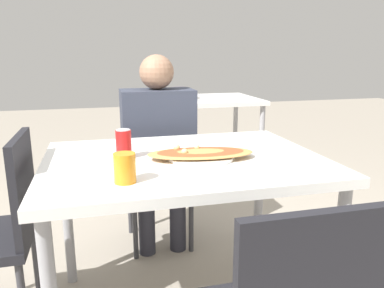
{
  "coord_description": "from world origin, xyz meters",
  "views": [
    {
      "loc": [
        -0.35,
        -1.51,
        1.2
      ],
      "look_at": [
        0.03,
        -0.01,
        0.82
      ],
      "focal_mm": 35.0,
      "sensor_mm": 36.0,
      "label": 1
    }
  ],
  "objects_px": {
    "pizza_main": "(200,154)",
    "person_seated": "(158,138)",
    "dining_table": "(184,174)",
    "drink_glass": "(125,168)",
    "chair_far_seated": "(156,165)",
    "soda_can": "(124,144)"
  },
  "relations": [
    {
      "from": "dining_table",
      "to": "soda_can",
      "type": "height_order",
      "value": "soda_can"
    },
    {
      "from": "soda_can",
      "to": "drink_glass",
      "type": "relative_size",
      "value": 1.19
    },
    {
      "from": "person_seated",
      "to": "soda_can",
      "type": "xyz_separation_m",
      "value": [
        -0.24,
        -0.6,
        0.12
      ]
    },
    {
      "from": "dining_table",
      "to": "drink_glass",
      "type": "xyz_separation_m",
      "value": [
        -0.27,
        -0.26,
        0.13
      ]
    },
    {
      "from": "pizza_main",
      "to": "person_seated",
      "type": "bearing_deg",
      "value": 95.87
    },
    {
      "from": "chair_far_seated",
      "to": "dining_table",
      "type": "bearing_deg",
      "value": 90.54
    },
    {
      "from": "soda_can",
      "to": "drink_glass",
      "type": "distance_m",
      "value": 0.31
    },
    {
      "from": "dining_table",
      "to": "drink_glass",
      "type": "height_order",
      "value": "drink_glass"
    },
    {
      "from": "chair_far_seated",
      "to": "soda_can",
      "type": "distance_m",
      "value": 0.82
    },
    {
      "from": "dining_table",
      "to": "pizza_main",
      "type": "xyz_separation_m",
      "value": [
        0.06,
        -0.04,
        0.1
      ]
    },
    {
      "from": "chair_far_seated",
      "to": "soda_can",
      "type": "height_order",
      "value": "soda_can"
    },
    {
      "from": "drink_glass",
      "to": "dining_table",
      "type": "bearing_deg",
      "value": 43.7
    },
    {
      "from": "person_seated",
      "to": "soda_can",
      "type": "height_order",
      "value": "person_seated"
    },
    {
      "from": "person_seated",
      "to": "drink_glass",
      "type": "distance_m",
      "value": 0.95
    },
    {
      "from": "chair_far_seated",
      "to": "pizza_main",
      "type": "distance_m",
      "value": 0.85
    },
    {
      "from": "dining_table",
      "to": "chair_far_seated",
      "type": "xyz_separation_m",
      "value": [
        -0.01,
        0.76,
        -0.18
      ]
    },
    {
      "from": "soda_can",
      "to": "chair_far_seated",
      "type": "bearing_deg",
      "value": 70.96
    },
    {
      "from": "dining_table",
      "to": "soda_can",
      "type": "distance_m",
      "value": 0.29
    },
    {
      "from": "dining_table",
      "to": "drink_glass",
      "type": "bearing_deg",
      "value": -136.3
    },
    {
      "from": "chair_far_seated",
      "to": "person_seated",
      "type": "relative_size",
      "value": 0.74
    },
    {
      "from": "person_seated",
      "to": "pizza_main",
      "type": "relative_size",
      "value": 2.51
    },
    {
      "from": "chair_far_seated",
      "to": "person_seated",
      "type": "height_order",
      "value": "person_seated"
    }
  ]
}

